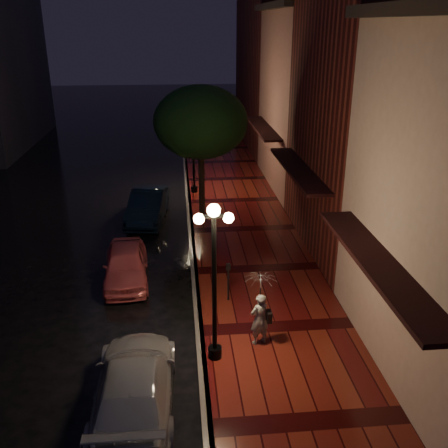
# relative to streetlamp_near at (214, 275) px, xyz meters

# --- Properties ---
(ground) EXTENTS (120.00, 120.00, 0.00)m
(ground) POSITION_rel_streetlamp_near_xyz_m (-0.35, 5.00, -2.60)
(ground) COLOR black
(ground) RESTS_ON ground
(sidewalk) EXTENTS (4.50, 60.00, 0.15)m
(sidewalk) POSITION_rel_streetlamp_near_xyz_m (1.90, 5.00, -2.53)
(sidewalk) COLOR #410B0B
(sidewalk) RESTS_ON ground
(curb) EXTENTS (0.25, 60.00, 0.15)m
(curb) POSITION_rel_streetlamp_near_xyz_m (-0.35, 5.00, -2.53)
(curb) COLOR #595451
(curb) RESTS_ON ground
(storefront_mid) EXTENTS (5.00, 8.00, 11.00)m
(storefront_mid) POSITION_rel_streetlamp_near_xyz_m (6.65, 7.00, 2.90)
(storefront_mid) COLOR #511914
(storefront_mid) RESTS_ON ground
(storefront_far) EXTENTS (5.00, 8.00, 9.00)m
(storefront_far) POSITION_rel_streetlamp_near_xyz_m (6.65, 15.00, 1.90)
(storefront_far) COLOR #8C5951
(storefront_far) RESTS_ON ground
(storefront_extra) EXTENTS (5.00, 12.00, 10.00)m
(storefront_extra) POSITION_rel_streetlamp_near_xyz_m (6.65, 25.00, 2.40)
(storefront_extra) COLOR #511914
(storefront_extra) RESTS_ON ground
(streetlamp_near) EXTENTS (0.96, 0.36, 4.31)m
(streetlamp_near) POSITION_rel_streetlamp_near_xyz_m (0.00, 0.00, 0.00)
(streetlamp_near) COLOR black
(streetlamp_near) RESTS_ON sidewalk
(streetlamp_far) EXTENTS (0.96, 0.36, 4.31)m
(streetlamp_far) POSITION_rel_streetlamp_near_xyz_m (0.00, 14.00, 0.00)
(streetlamp_far) COLOR black
(streetlamp_far) RESTS_ON sidewalk
(street_tree) EXTENTS (4.16, 4.16, 5.80)m
(street_tree) POSITION_rel_streetlamp_near_xyz_m (0.26, 10.99, 1.64)
(street_tree) COLOR black
(street_tree) RESTS_ON sidewalk
(pink_car) EXTENTS (1.71, 3.75, 1.25)m
(pink_car) POSITION_rel_streetlamp_near_xyz_m (-2.72, 4.78, -1.98)
(pink_car) COLOR #D4575D
(pink_car) RESTS_ON ground
(navy_car) EXTENTS (1.94, 4.37, 1.39)m
(navy_car) POSITION_rel_streetlamp_near_xyz_m (-2.23, 10.53, -1.90)
(navy_car) COLOR black
(navy_car) RESTS_ON ground
(silver_car) EXTENTS (1.87, 4.56, 1.32)m
(silver_car) POSITION_rel_streetlamp_near_xyz_m (-1.97, -1.56, -1.94)
(silver_car) COLOR #96959C
(silver_car) RESTS_ON ground
(woman_with_umbrella) EXTENTS (0.89, 0.90, 2.13)m
(woman_with_umbrella) POSITION_rel_streetlamp_near_xyz_m (1.26, 0.52, -1.04)
(woman_with_umbrella) COLOR white
(woman_with_umbrella) RESTS_ON sidewalk
(parking_meter) EXTENTS (0.14, 0.12, 1.28)m
(parking_meter) POSITION_rel_streetlamp_near_xyz_m (0.65, 2.89, -1.67)
(parking_meter) COLOR black
(parking_meter) RESTS_ON sidewalk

